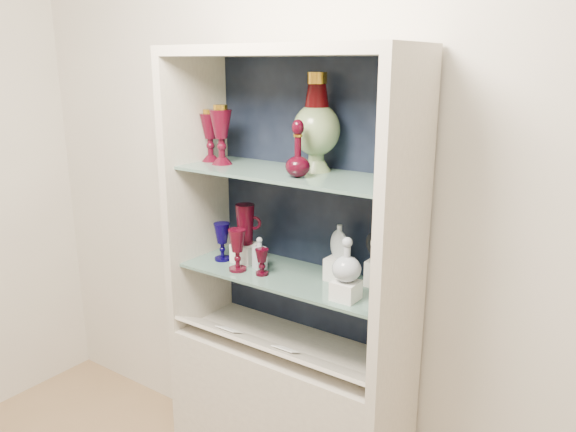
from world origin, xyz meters
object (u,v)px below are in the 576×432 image
Objects in this scene: ruby_decanter_b at (407,153)px; enamel_urn at (317,123)px; ruby_goblet_tall at (237,250)px; cobalt_goblet at (222,242)px; flat_flask at (339,241)px; cameo_medallion at (379,245)px; pedestal_lamp_left at (210,135)px; clear_round_decanter at (347,261)px; ruby_pitcher at (245,224)px; pedestal_lamp_right at (221,135)px; clear_square_bottle at (260,253)px; ruby_goblet_small at (262,262)px; lidded_bowl at (389,178)px; ruby_decanter_a at (298,145)px.

enamel_urn is at bearing 178.34° from ruby_decanter_b.
cobalt_goblet is at bearing 156.00° from ruby_goblet_tall.
flat_flask is (0.39, 0.15, 0.07)m from ruby_goblet_tall.
cameo_medallion is (0.68, 0.12, 0.08)m from cobalt_goblet.
pedestal_lamp_left is at bearing -176.35° from ruby_decanter_b.
ruby_goblet_tall is 1.12× the size of clear_round_decanter.
ruby_decanter_b reaches higher than clear_round_decanter.
ruby_pitcher is at bearing 169.11° from clear_round_decanter.
pedestal_lamp_right reaches higher than cameo_medallion.
cobalt_goblet is at bearing -177.17° from clear_square_bottle.
pedestal_lamp_right is at bearing 168.18° from ruby_goblet_small.
cobalt_goblet is (-0.78, -0.09, -0.44)m from ruby_decanter_b.
lidded_bowl is at bearing -90.00° from ruby_decanter_b.
ruby_pitcher reaches higher than cobalt_goblet.
pedestal_lamp_left is 2.01× the size of ruby_goblet_small.
lidded_bowl reaches higher than cobalt_goblet.
ruby_decanter_a is 1.50× the size of clear_round_decanter.
ruby_goblet_tall is at bearing -166.70° from ruby_decanter_b.
pedestal_lamp_left is at bearing 172.25° from clear_round_decanter.
ruby_decanter_b is 1.69× the size of cameo_medallion.
enamel_urn is 2.26× the size of cobalt_goblet.
clear_round_decanter reaches higher than clear_square_bottle.
pedestal_lamp_left is 0.90× the size of pedestal_lamp_right.
pedestal_lamp_left is 1.39× the size of clear_round_decanter.
ruby_goblet_tall reaches higher than clear_square_bottle.
ruby_decanter_b is at bearing 3.65° from pedestal_lamp_left.
cobalt_goblet is 1.22× the size of clear_square_bottle.
pedestal_lamp_left is 0.59× the size of enamel_urn.
flat_flask is at bearing -179.27° from ruby_decanter_b.
pedestal_lamp_right reaches higher than clear_round_decanter.
ruby_decanter_b is 0.80m from ruby_goblet_tall.
ruby_goblet_small is 0.21m from ruby_pitcher.
pedestal_lamp_right is 1.78× the size of clear_square_bottle.
clear_round_decanter is at bearing -31.05° from flat_flask.
ruby_pitcher reaches higher than cameo_medallion.
pedestal_lamp_left reaches higher than flat_flask.
ruby_goblet_tall is at bearing 179.86° from clear_round_decanter.
cameo_medallion is (0.04, 0.18, 0.01)m from clear_round_decanter.
pedestal_lamp_left reaches higher than ruby_decanter_b.
pedestal_lamp_left is at bearing -154.19° from flat_flask.
ruby_decanter_a is 0.62m from cobalt_goblet.
pedestal_lamp_right is at bearing 173.50° from ruby_decanter_a.
ruby_goblet_small is 0.41m from clear_round_decanter.
ruby_decanter_b is at bearing 21.68° from flat_flask.
flat_flask reaches higher than ruby_goblet_small.
ruby_pitcher reaches higher than flat_flask.
enamel_urn is 0.61m from ruby_goblet_tall.
enamel_urn is 0.54m from clear_round_decanter.
ruby_goblet_tall is at bearing -162.13° from cameo_medallion.
pedestal_lamp_right is 1.54× the size of clear_round_decanter.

